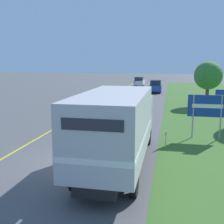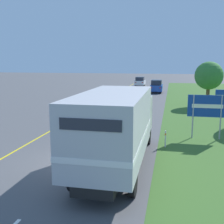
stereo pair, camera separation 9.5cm
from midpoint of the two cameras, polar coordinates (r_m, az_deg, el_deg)
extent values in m
plane|color=#515154|center=(13.66, -7.48, -10.00)|extent=(200.00, 200.00, 0.00)
cube|color=yellow|center=(31.01, -3.34, 1.48)|extent=(0.12, 69.18, 0.01)
cube|color=white|center=(13.86, -7.16, -9.66)|extent=(0.12, 2.60, 0.01)
cube|color=white|center=(19.96, -1.03, -3.40)|extent=(0.12, 2.60, 0.01)
cube|color=white|center=(26.30, 2.15, -0.08)|extent=(0.12, 2.60, 0.01)
cube|color=white|center=(32.74, 4.09, 1.94)|extent=(0.12, 2.60, 0.01)
cube|color=white|center=(39.23, 5.39, 3.29)|extent=(0.12, 2.60, 0.01)
cylinder|color=black|center=(16.65, -0.23, -4.39)|extent=(0.22, 1.00, 1.00)
cylinder|color=black|center=(16.35, 7.32, -4.75)|extent=(0.22, 1.00, 1.00)
cylinder|color=black|center=(10.66, -7.76, -13.08)|extent=(0.22, 1.00, 1.00)
cylinder|color=black|center=(10.18, 4.30, -14.16)|extent=(0.22, 1.00, 1.00)
cube|color=black|center=(12.93, 1.14, -7.89)|extent=(1.40, 8.73, 0.36)
cube|color=#B7B7BC|center=(11.54, 0.20, -2.50)|extent=(2.55, 6.63, 2.60)
cube|color=white|center=(11.65, 0.20, -4.68)|extent=(2.57, 6.65, 0.20)
cube|color=#232833|center=(8.23, -4.44, -2.63)|extent=(1.91, 0.03, 0.36)
cube|color=#B7B7BC|center=(15.82, 3.37, -0.32)|extent=(2.44, 2.10, 1.90)
cube|color=#283342|center=(16.82, 3.91, 1.12)|extent=(2.16, 0.03, 0.85)
cylinder|color=black|center=(28.35, -2.69, 1.33)|extent=(0.16, 0.66, 0.66)
cylinder|color=black|center=(28.02, 0.24, 1.24)|extent=(0.16, 0.66, 0.66)
cylinder|color=black|center=(26.07, -4.00, 0.54)|extent=(0.16, 0.66, 0.66)
cylinder|color=black|center=(25.71, -0.83, 0.43)|extent=(0.16, 0.66, 0.66)
cube|color=white|center=(26.96, -1.81, 1.80)|extent=(1.80, 3.86, 0.86)
cube|color=#282D38|center=(26.71, -1.90, 3.44)|extent=(1.55, 2.12, 0.73)
cube|color=red|center=(25.24, -4.23, 1.55)|extent=(0.20, 0.03, 0.14)
cube|color=red|center=(24.93, -1.45, 1.46)|extent=(0.20, 0.03, 0.14)
cylinder|color=black|center=(44.95, 7.94, 4.53)|extent=(0.16, 0.66, 0.66)
cylinder|color=black|center=(44.88, 9.83, 4.47)|extent=(0.16, 0.66, 0.66)
cylinder|color=black|center=(42.55, 7.72, 4.22)|extent=(0.16, 0.66, 0.66)
cylinder|color=black|center=(42.48, 9.71, 4.16)|extent=(0.16, 0.66, 0.66)
cube|color=#234CAD|center=(43.67, 8.81, 4.92)|extent=(1.80, 3.90, 0.87)
cube|color=#282D38|center=(43.45, 8.83, 5.96)|extent=(1.55, 2.14, 0.74)
cube|color=red|center=(41.74, 7.81, 4.92)|extent=(0.20, 0.03, 0.14)
cube|color=red|center=(41.68, 9.54, 4.87)|extent=(0.20, 0.03, 0.14)
cylinder|color=black|center=(55.95, 4.87, 5.69)|extent=(0.16, 0.66, 0.66)
cylinder|color=black|center=(55.79, 6.39, 5.65)|extent=(0.16, 0.66, 0.66)
cylinder|color=black|center=(53.59, 4.56, 5.50)|extent=(0.16, 0.66, 0.66)
cylinder|color=black|center=(53.42, 6.14, 5.46)|extent=(0.16, 0.66, 0.66)
cube|color=white|center=(54.65, 5.50, 5.99)|extent=(1.80, 3.84, 0.80)
cube|color=#282D38|center=(54.45, 5.50, 6.75)|extent=(1.55, 2.11, 0.68)
cube|color=red|center=(52.80, 4.59, 6.01)|extent=(0.20, 0.03, 0.14)
cube|color=red|center=(52.66, 5.96, 5.98)|extent=(0.20, 0.03, 0.14)
cylinder|color=#9E9EA3|center=(18.03, 15.98, -0.87)|extent=(0.09, 0.09, 2.71)
cylinder|color=#9E9EA3|center=(18.23, 21.08, -1.05)|extent=(0.09, 0.09, 2.71)
cube|color=navy|center=(18.00, 18.67, 1.16)|extent=(2.32, 0.06, 1.35)
cube|color=navy|center=(18.01, 21.32, 3.75)|extent=(0.74, 0.06, 0.32)
cube|color=silver|center=(17.97, 18.68, 1.14)|extent=(1.81, 0.02, 0.24)
cylinder|color=brown|center=(32.00, 18.66, 3.07)|extent=(0.37, 0.37, 2.04)
sphere|color=#387A33|center=(31.82, 18.89, 7.02)|extent=(2.98, 2.98, 2.98)
cylinder|color=white|center=(15.90, 10.68, -5.37)|extent=(0.07, 0.07, 0.95)
cylinder|color=orange|center=(15.83, 10.71, -4.44)|extent=(0.08, 0.08, 0.10)
camera|label=1|loc=(0.05, -90.14, -0.02)|focal=45.00mm
camera|label=2|loc=(0.05, 89.86, 0.02)|focal=45.00mm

